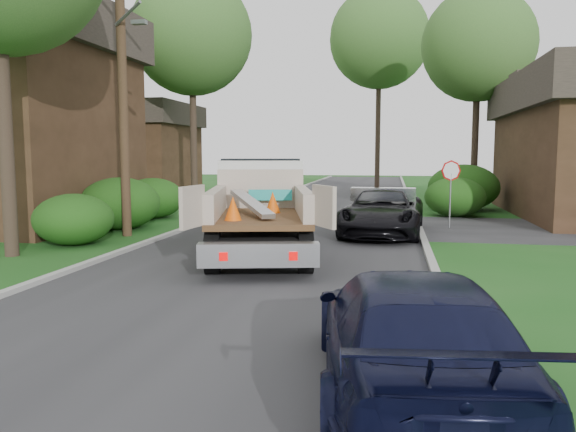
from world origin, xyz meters
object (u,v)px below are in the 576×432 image
(tree_right_far, at_px, (478,45))
(flatbed_truck, at_px, (260,200))
(utility_pole, at_px, (123,77))
(black_pickup, at_px, (383,212))
(tree_left_far, at_px, (192,35))
(tree_left_back, at_px, (34,23))
(tree_center_far, at_px, (379,39))
(stop_sign, at_px, (451,180))
(navy_suv, at_px, (411,335))
(house_left_far, at_px, (132,149))

(tree_right_far, distance_m, flatbed_truck, 19.90)
(utility_pole, height_order, black_pickup, utility_pole)
(tree_left_far, bearing_deg, utility_pole, -80.46)
(tree_left_back, xyz_separation_m, tree_center_far, (16.00, 17.00, 2.00))
(stop_sign, bearing_deg, black_pickup, -137.65)
(navy_suv, bearing_deg, tree_center_far, -94.64)
(tree_right_far, xyz_separation_m, tree_center_far, (-5.50, 10.00, 2.50))
(tree_left_back, distance_m, flatbed_truck, 18.28)
(tree_left_far, height_order, tree_left_back, tree_left_far)
(tree_left_back, xyz_separation_m, navy_suv, (17.35, -19.00, -8.26))
(tree_left_far, height_order, navy_suv, tree_left_far)
(utility_pole, height_order, tree_left_far, tree_left_far)
(utility_pole, distance_m, tree_center_far, 26.75)
(tree_left_far, height_order, flatbed_truck, tree_left_far)
(stop_sign, distance_m, utility_pole, 11.91)
(tree_right_far, bearing_deg, tree_center_far, 118.81)
(house_left_far, xyz_separation_m, tree_left_back, (-0.50, -9.00, 5.93))
(house_left_far, height_order, black_pickup, house_left_far)
(utility_pole, distance_m, house_left_far, 18.93)
(black_pickup, bearing_deg, flatbed_truck, -128.79)
(tree_left_far, relative_size, black_pickup, 2.22)
(tree_right_far, height_order, black_pickup, tree_right_far)
(utility_pole, xyz_separation_m, tree_center_far, (7.48, 25.02, 5.81))
(flatbed_truck, bearing_deg, tree_center_far, 71.88)
(black_pickup, relative_size, navy_suv, 1.11)
(tree_left_back, xyz_separation_m, flatbed_truck, (13.46, -9.77, -7.58))
(tree_right_far, height_order, tree_center_far, tree_center_far)
(flatbed_truck, bearing_deg, utility_pole, 147.75)
(tree_right_far, bearing_deg, flatbed_truck, -115.60)
(stop_sign, relative_size, tree_left_far, 0.20)
(utility_pole, distance_m, tree_left_far, 12.77)
(stop_sign, xyz_separation_m, navy_suv, (-1.85, -15.00, -1.06))
(tree_center_far, bearing_deg, flatbed_truck, -95.41)
(utility_pole, relative_size, flatbed_truck, 1.39)
(house_left_far, height_order, tree_left_far, tree_left_far)
(house_left_far, height_order, navy_suv, house_left_far)
(black_pickup, bearing_deg, utility_pole, -163.32)
(stop_sign, bearing_deg, flatbed_truck, -134.82)
(stop_sign, xyz_separation_m, tree_right_far, (2.30, 11.00, 6.70))
(stop_sign, distance_m, flatbed_truck, 8.15)
(tree_right_far, xyz_separation_m, flatbed_truck, (-8.04, -16.77, -7.08))
(navy_suv, bearing_deg, tree_left_far, -71.53)
(tree_left_far, distance_m, navy_suv, 26.74)
(stop_sign, height_order, tree_left_far, tree_left_far)
(tree_left_far, relative_size, tree_center_far, 0.84)
(flatbed_truck, distance_m, navy_suv, 10.03)
(tree_left_back, bearing_deg, tree_right_far, 18.03)
(tree_right_far, relative_size, navy_suv, 2.32)
(stop_sign, relative_size, tree_right_far, 0.22)
(tree_center_far, xyz_separation_m, flatbed_truck, (-2.54, -26.77, -9.58))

